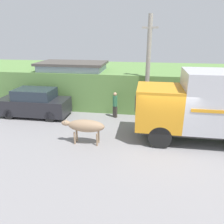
{
  "coord_description": "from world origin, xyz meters",
  "views": [
    {
      "loc": [
        -0.95,
        -9.52,
        4.98
      ],
      "look_at": [
        -2.49,
        0.09,
        1.46
      ],
      "focal_mm": 35.0,
      "sensor_mm": 36.0,
      "label": 1
    }
  ],
  "objects_px": {
    "parked_suv": "(35,103)",
    "pedestrian_on_hill": "(115,104)",
    "brown_cow": "(85,126)",
    "utility_pole": "(148,67)",
    "cargo_truck": "(217,105)"
  },
  "relations": [
    {
      "from": "cargo_truck",
      "to": "utility_pole",
      "type": "relative_size",
      "value": 1.16
    },
    {
      "from": "parked_suv",
      "to": "pedestrian_on_hill",
      "type": "distance_m",
      "value": 5.05
    },
    {
      "from": "brown_cow",
      "to": "parked_suv",
      "type": "bearing_deg",
      "value": 133.75
    },
    {
      "from": "cargo_truck",
      "to": "pedestrian_on_hill",
      "type": "height_order",
      "value": "cargo_truck"
    },
    {
      "from": "utility_pole",
      "to": "pedestrian_on_hill",
      "type": "bearing_deg",
      "value": -168.06
    },
    {
      "from": "cargo_truck",
      "to": "brown_cow",
      "type": "distance_m",
      "value": 6.16
    },
    {
      "from": "cargo_truck",
      "to": "parked_suv",
      "type": "xyz_separation_m",
      "value": [
        -10.12,
        1.92,
        -1.02
      ]
    },
    {
      "from": "parked_suv",
      "to": "utility_pole",
      "type": "xyz_separation_m",
      "value": [
        6.89,
        0.97,
        2.25
      ]
    },
    {
      "from": "brown_cow",
      "to": "utility_pole",
      "type": "bearing_deg",
      "value": 45.63
    },
    {
      "from": "brown_cow",
      "to": "pedestrian_on_hill",
      "type": "height_order",
      "value": "pedestrian_on_hill"
    },
    {
      "from": "cargo_truck",
      "to": "utility_pole",
      "type": "height_order",
      "value": "utility_pole"
    },
    {
      "from": "cargo_truck",
      "to": "utility_pole",
      "type": "distance_m",
      "value": 4.5
    },
    {
      "from": "brown_cow",
      "to": "utility_pole",
      "type": "relative_size",
      "value": 0.35
    },
    {
      "from": "brown_cow",
      "to": "utility_pole",
      "type": "distance_m",
      "value": 5.34
    },
    {
      "from": "cargo_truck",
      "to": "parked_suv",
      "type": "distance_m",
      "value": 10.35
    }
  ]
}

